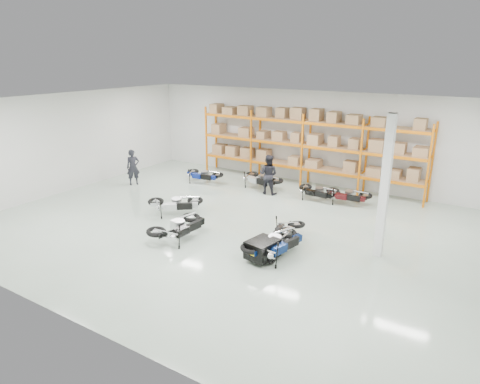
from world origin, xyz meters
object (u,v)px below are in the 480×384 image
Objects in this scene: trailer at (263,249)px; moto_back_b at (261,176)px; moto_blue_centre at (276,239)px; person_back at (268,174)px; moto_back_a at (203,172)px; moto_black_far_left at (179,223)px; person_left at (133,167)px; moto_back_d at (348,192)px; moto_back_c at (317,189)px; moto_touring_right at (286,229)px; moto_silver_left at (175,200)px.

moto_back_b is (-3.80, 6.59, 0.19)m from trailer.
person_back is (-3.32, 5.60, 0.30)m from moto_blue_centre.
moto_back_a is at bearing 118.13° from moto_back_b.
trailer is at bearing 76.54° from moto_blue_centre.
moto_black_far_left is 7.35m from person_left.
moto_back_d is (0.46, 6.56, 0.13)m from trailer.
moto_black_far_left reaches higher than trailer.
person_left reaches higher than trailer.
moto_back_b is 2.98m from moto_back_c.
moto_touring_right is 0.88× the size of moto_back_b.
person_left reaches higher than moto_touring_right.
moto_touring_right is at bearing -128.60° from moto_silver_left.
moto_silver_left is at bearing -41.04° from moto_black_far_left.
person_left is at bearing 112.84° from moto_back_c.
moto_back_d reaches higher than trailer.
moto_touring_right is 4.85m from moto_back_c.
moto_back_c is (-0.83, 4.77, 0.00)m from moto_touring_right.
moto_touring_right is 6.27m from moto_back_b.
moto_blue_centre is at bearing 72.88° from trailer.
moto_back_d is at bearing -113.36° from moto_black_far_left.
moto_touring_right is at bearing -65.46° from moto_blue_centre.
moto_silver_left is at bearing 129.50° from moto_back_d.
moto_blue_centre is at bearing -133.00° from moto_back_b.
person_back is (-2.27, -0.34, 0.40)m from moto_back_c.
person_left is at bearing 27.35° from moto_silver_left.
person_back is at bearing -36.66° from person_left.
moto_silver_left reaches higher than trailer.
moto_silver_left is 2.53m from moto_black_far_left.
moto_touring_right is 0.92× the size of person_back.
moto_silver_left is (-5.17, 1.28, -0.03)m from moto_blue_centre.
moto_silver_left is 1.09× the size of person_left.
moto_back_b reaches higher than moto_back_d.
moto_back_a is at bearing -54.39° from moto_black_far_left.
moto_blue_centre is 1.19× the size of moto_back_c.
moto_silver_left is 4.49m from moto_back_a.
moto_blue_centre is at bearing -75.40° from person_left.
moto_back_c is 1.30m from moto_back_d.
moto_back_b is 4.26m from moto_back_d.
moto_black_far_left is at bearing 83.41° from person_back.
trailer is at bearing 173.58° from moto_back_d.
moto_back_c is (5.86, 0.52, -0.02)m from moto_back_a.
moto_blue_centre is 5.32m from moto_silver_left.
moto_silver_left reaches higher than moto_back_c.
moto_black_far_left is (-3.42, -0.55, -0.00)m from moto_blue_centre.
person_left is at bearing -5.61° from moto_blue_centre.
moto_touring_right is 1.00× the size of moto_back_c.
person_left is (-9.86, -2.74, 0.35)m from moto_back_d.
moto_back_a is 2.98m from moto_back_b.
moto_silver_left is 7.26m from moto_back_d.
moto_black_far_left is 6.91m from moto_back_c.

